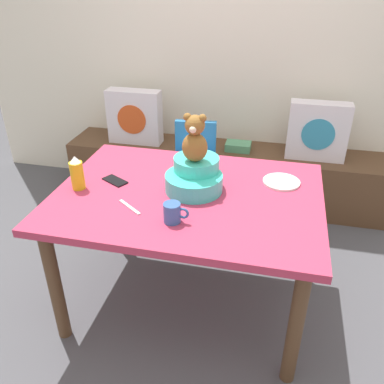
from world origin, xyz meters
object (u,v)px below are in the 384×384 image
at_px(pillow_floral_left, 135,117).
at_px(cell_phone, 115,181).
at_px(infant_seat_teal, 195,176).
at_px(coffee_mug, 173,213).
at_px(highchair, 193,162).
at_px(dining_table, 188,208).
at_px(ketchup_bottle, 77,173).
at_px(teddy_bear, 195,139).
at_px(book_stack, 238,146).
at_px(pillow_floral_right, 318,131).
at_px(dinner_plate_near, 281,182).

bearing_deg(pillow_floral_left, cell_phone, -74.63).
bearing_deg(infant_seat_teal, coffee_mug, -94.86).
xyz_separation_m(highchair, coffee_mug, (0.15, -1.09, 0.27)).
bearing_deg(coffee_mug, dining_table, 89.22).
bearing_deg(pillow_floral_left, coffee_mug, -63.77).
bearing_deg(cell_phone, infant_seat_teal, -57.91).
bearing_deg(ketchup_bottle, pillow_floral_left, 97.54).
xyz_separation_m(infant_seat_teal, coffee_mug, (-0.03, -0.33, -0.02)).
height_order(dining_table, teddy_bear, teddy_bear).
xyz_separation_m(pillow_floral_left, infant_seat_teal, (0.77, -1.18, 0.13)).
height_order(pillow_floral_left, book_stack, pillow_floral_left).
bearing_deg(dining_table, pillow_floral_right, 60.11).
distance_m(pillow_floral_left, infant_seat_teal, 1.41).
bearing_deg(teddy_bear, pillow_floral_right, 59.84).
bearing_deg(dinner_plate_near, pillow_floral_right, 76.72).
distance_m(dining_table, ketchup_bottle, 0.61).
height_order(pillow_floral_left, ketchup_bottle, ketchup_bottle).
height_order(coffee_mug, dinner_plate_near, coffee_mug).
xyz_separation_m(pillow_floral_left, ketchup_bottle, (0.17, -1.31, 0.15)).
distance_m(highchair, teddy_bear, 0.93).
height_order(book_stack, teddy_bear, teddy_bear).
bearing_deg(pillow_floral_right, highchair, -154.28).
height_order(pillow_floral_left, highchair, pillow_floral_left).
bearing_deg(infant_seat_teal, teddy_bear, -90.00).
distance_m(book_stack, dining_table, 1.27).
height_order(pillow_floral_right, highchair, pillow_floral_right).
xyz_separation_m(pillow_floral_right, teddy_bear, (-0.68, -1.18, 0.34)).
xyz_separation_m(pillow_floral_right, infant_seat_teal, (-0.68, -1.18, 0.13)).
bearing_deg(dinner_plate_near, ketchup_bottle, -163.87).
xyz_separation_m(pillow_floral_left, cell_phone, (0.33, -1.20, 0.06)).
relative_size(dining_table, cell_phone, 9.55).
relative_size(book_stack, infant_seat_teal, 0.61).
distance_m(teddy_bear, dinner_plate_near, 0.55).
relative_size(coffee_mug, dinner_plate_near, 0.60).
height_order(book_stack, infant_seat_teal, infant_seat_teal).
bearing_deg(coffee_mug, cell_phone, 143.19).
height_order(pillow_floral_right, dining_table, pillow_floral_right).
relative_size(infant_seat_teal, coffee_mug, 2.75).
bearing_deg(book_stack, dining_table, -95.29).
distance_m(book_stack, ketchup_bottle, 1.54).
relative_size(dining_table, ketchup_bottle, 7.43).
bearing_deg(dining_table, coffee_mug, -90.78).
xyz_separation_m(pillow_floral_right, highchair, (-0.86, -0.42, -0.16)).
xyz_separation_m(pillow_floral_right, dining_table, (-0.71, -1.23, -0.03)).
xyz_separation_m(coffee_mug, dinner_plate_near, (0.47, 0.50, -0.04)).
height_order(infant_seat_teal, coffee_mug, infant_seat_teal).
height_order(book_stack, ketchup_bottle, ketchup_bottle).
relative_size(book_stack, teddy_bear, 0.80).
bearing_deg(pillow_floral_right, teddy_bear, -120.16).
relative_size(ketchup_bottle, cell_phone, 1.28).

